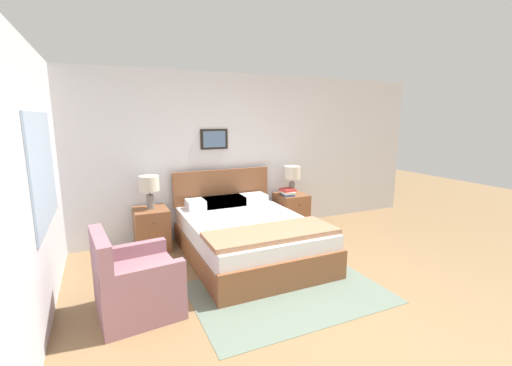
{
  "coord_description": "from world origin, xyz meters",
  "views": [
    {
      "loc": [
        -1.96,
        -2.49,
        1.91
      ],
      "look_at": [
        -0.13,
        1.53,
        1.06
      ],
      "focal_mm": 24.0,
      "sensor_mm": 36.0,
      "label": 1
    }
  ],
  "objects": [
    {
      "name": "table_lamp_by_door",
      "position": [
        0.99,
        2.48,
        0.95
      ],
      "size": [
        0.28,
        0.28,
        0.48
      ],
      "color": "slate",
      "rests_on": "nightstand_by_door"
    },
    {
      "name": "nightstand_near_window",
      "position": [
        -1.37,
        2.47,
        0.3
      ],
      "size": [
        0.47,
        0.54,
        0.61
      ],
      "color": "brown",
      "rests_on": "ground_plane"
    },
    {
      "name": "ground_plane",
      "position": [
        0.0,
        0.0,
        0.0
      ],
      "size": [
        16.0,
        16.0,
        0.0
      ],
      "primitive_type": "plane",
      "color": "olive"
    },
    {
      "name": "wall_back",
      "position": [
        -0.0,
        2.81,
        1.3
      ],
      "size": [
        7.4,
        0.09,
        2.6
      ],
      "color": "silver",
      "rests_on": "ground_plane"
    },
    {
      "name": "area_rug_main",
      "position": [
        -0.18,
        0.53,
        0.0
      ],
      "size": [
        2.08,
        1.43,
        0.01
      ],
      "color": "slate",
      "rests_on": "ground_plane"
    },
    {
      "name": "bed",
      "position": [
        -0.2,
        1.67,
        0.3
      ],
      "size": [
        1.6,
        2.2,
        1.08
      ],
      "color": "brown",
      "rests_on": "ground_plane"
    },
    {
      "name": "book_thick_bottom",
      "position": [
        0.87,
        2.42,
        0.63
      ],
      "size": [
        0.21,
        0.29,
        0.03
      ],
      "rotation": [
        0.0,
        0.0,
        -0.18
      ],
      "color": "#335693",
      "rests_on": "nightstand_by_door"
    },
    {
      "name": "armchair",
      "position": [
        -1.76,
        0.82,
        0.3
      ],
      "size": [
        0.82,
        0.82,
        0.86
      ],
      "rotation": [
        0.0,
        0.0,
        -1.46
      ],
      "color": "#8E606B",
      "rests_on": "ground_plane"
    },
    {
      "name": "nightstand_by_door",
      "position": [
        0.97,
        2.47,
        0.3
      ],
      "size": [
        0.47,
        0.54,
        0.61
      ],
      "color": "brown",
      "rests_on": "ground_plane"
    },
    {
      "name": "table_lamp_near_window",
      "position": [
        -1.36,
        2.48,
        0.95
      ],
      "size": [
        0.28,
        0.28,
        0.48
      ],
      "color": "slate",
      "rests_on": "nightstand_near_window"
    },
    {
      "name": "book_novel_upper",
      "position": [
        0.87,
        2.42,
        0.7
      ],
      "size": [
        0.23,
        0.23,
        0.04
      ],
      "rotation": [
        0.0,
        0.0,
        0.07
      ],
      "color": "#B7332D",
      "rests_on": "book_hardcover_middle"
    },
    {
      "name": "book_hardcover_middle",
      "position": [
        0.87,
        2.42,
        0.66
      ],
      "size": [
        0.23,
        0.3,
        0.04
      ],
      "rotation": [
        0.0,
        0.0,
        -0.13
      ],
      "color": "silver",
      "rests_on": "book_thick_bottom"
    },
    {
      "name": "wall_left",
      "position": [
        -2.53,
        1.39,
        1.3
      ],
      "size": [
        0.08,
        5.18,
        2.6
      ],
      "color": "silver",
      "rests_on": "ground_plane"
    }
  ]
}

